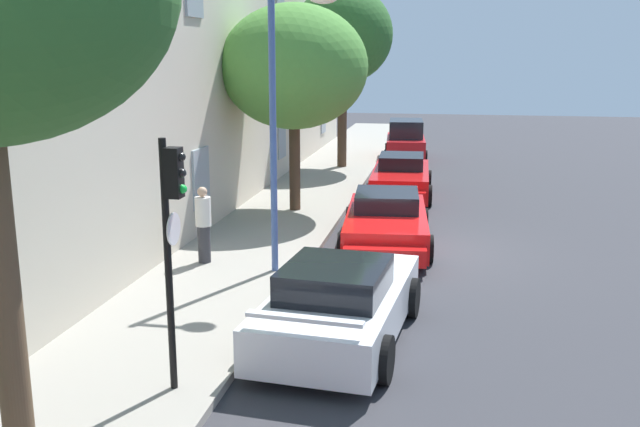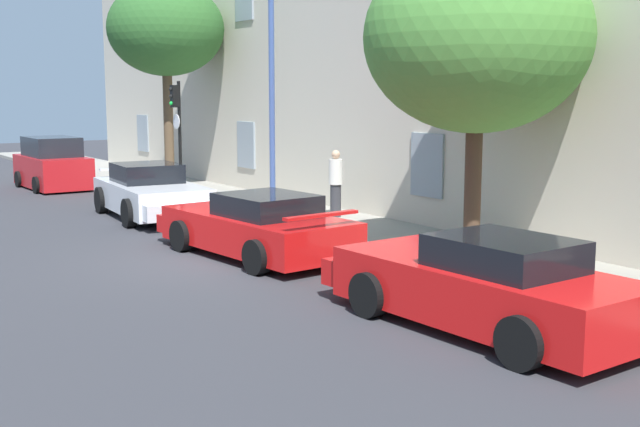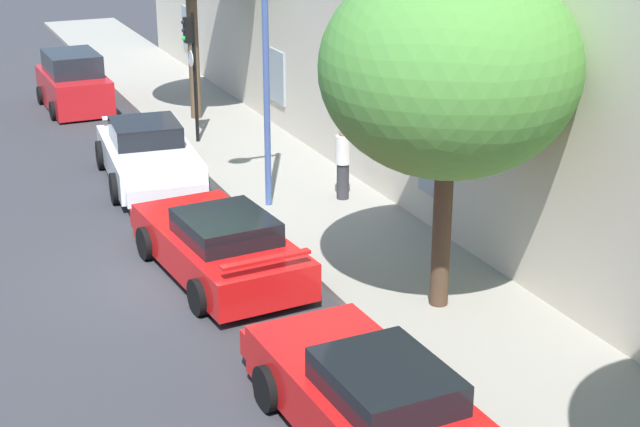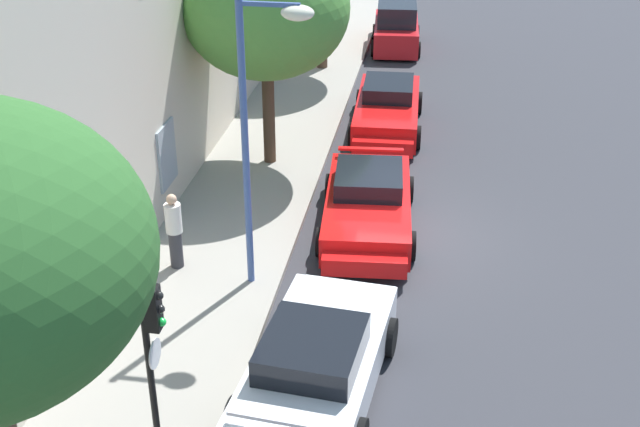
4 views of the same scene
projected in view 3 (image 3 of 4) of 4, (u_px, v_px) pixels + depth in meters
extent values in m
plane|color=#333338|center=(172.00, 278.00, 18.47)|extent=(80.00, 80.00, 0.00)
cube|color=gray|center=(363.00, 242.00, 19.97)|extent=(60.00, 3.23, 0.14)
cube|color=#8C99A3|center=(187.00, 28.00, 35.06)|extent=(1.10, 0.06, 1.50)
cube|color=#8C99A3|center=(277.00, 77.00, 27.55)|extent=(1.10, 0.06, 1.50)
cube|color=#8C99A3|center=(434.00, 162.00, 20.04)|extent=(1.10, 0.06, 1.50)
cube|color=white|center=(149.00, 159.00, 23.71)|extent=(4.59, 2.37, 0.71)
cube|color=black|center=(145.00, 132.00, 23.80)|extent=(1.91, 1.73, 0.49)
cube|color=white|center=(163.00, 187.00, 22.02)|extent=(1.49, 1.93, 0.39)
cube|color=white|center=(135.00, 116.00, 25.32)|extent=(0.31, 1.68, 0.06)
cylinder|color=black|center=(201.00, 180.00, 22.86)|extent=(0.74, 0.31, 0.72)
cylinder|color=black|center=(116.00, 188.00, 22.27)|extent=(0.74, 0.31, 0.72)
cylinder|color=black|center=(179.00, 148.00, 25.29)|extent=(0.74, 0.31, 0.72)
cylinder|color=black|center=(102.00, 155.00, 24.71)|extent=(0.74, 0.31, 0.72)
cube|color=red|center=(220.00, 249.00, 18.46)|extent=(4.65, 2.28, 0.70)
cube|color=black|center=(226.00, 227.00, 17.99)|extent=(1.92, 1.68, 0.44)
cube|color=red|center=(182.00, 220.00, 20.13)|extent=(1.49, 1.88, 0.38)
cube|color=red|center=(266.00, 259.00, 16.55)|extent=(0.29, 1.65, 0.06)
cylinder|color=black|center=(147.00, 243.00, 19.26)|extent=(0.68, 0.29, 0.66)
cylinder|color=black|center=(237.00, 226.00, 20.12)|extent=(0.68, 0.29, 0.66)
cylinder|color=black|center=(200.00, 297.00, 16.95)|extent=(0.68, 0.29, 0.66)
cylinder|color=black|center=(299.00, 275.00, 17.81)|extent=(0.68, 0.29, 0.66)
cube|color=red|center=(372.00, 408.00, 13.14)|extent=(4.68, 1.98, 0.76)
cube|color=black|center=(386.00, 381.00, 12.64)|extent=(1.90, 1.52, 0.43)
cube|color=red|center=(308.00, 350.00, 14.89)|extent=(1.45, 1.72, 0.42)
cylinder|color=black|center=(269.00, 388.00, 14.05)|extent=(0.69, 0.27, 0.68)
cylinder|color=black|center=(379.00, 361.00, 14.79)|extent=(0.69, 0.27, 0.68)
cube|color=red|center=(74.00, 90.00, 30.36)|extent=(3.64, 1.76, 1.04)
cube|color=#1E232B|center=(72.00, 63.00, 30.06)|extent=(2.19, 1.53, 0.66)
cylinder|color=black|center=(41.00, 95.00, 31.06)|extent=(0.57, 0.21, 0.56)
cylinder|color=black|center=(95.00, 90.00, 31.73)|extent=(0.57, 0.21, 0.56)
cylinder|color=black|center=(54.00, 111.00, 29.21)|extent=(0.57, 0.21, 0.56)
cylinder|color=black|center=(111.00, 105.00, 29.88)|extent=(0.57, 0.21, 0.56)
cylinder|color=brown|center=(193.00, 48.00, 28.32)|extent=(0.32, 0.32, 4.12)
cylinder|color=#473323|center=(442.00, 226.00, 16.61)|extent=(0.32, 0.32, 2.93)
ellipsoid|color=#4C8C38|center=(449.00, 68.00, 15.67)|extent=(4.24, 4.24, 3.56)
cylinder|color=black|center=(195.00, 78.00, 26.06)|extent=(0.10, 0.10, 3.48)
cube|color=black|center=(188.00, 30.00, 25.56)|extent=(0.22, 0.20, 0.66)
sphere|color=black|center=(183.00, 22.00, 25.44)|extent=(0.12, 0.12, 0.12)
sphere|color=black|center=(184.00, 30.00, 25.52)|extent=(0.12, 0.12, 0.12)
sphere|color=green|center=(184.00, 38.00, 25.59)|extent=(0.12, 0.12, 0.12)
cylinder|color=white|center=(191.00, 58.00, 25.84)|extent=(0.44, 0.02, 0.44)
cylinder|color=#3F5999|center=(266.00, 75.00, 20.88)|extent=(0.14, 0.14, 5.90)
cylinder|color=#333338|center=(343.00, 181.00, 22.15)|extent=(0.33, 0.33, 0.83)
cylinder|color=silver|center=(343.00, 150.00, 21.89)|extent=(0.41, 0.41, 0.64)
sphere|color=tan|center=(343.00, 131.00, 21.74)|extent=(0.22, 0.22, 0.22)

